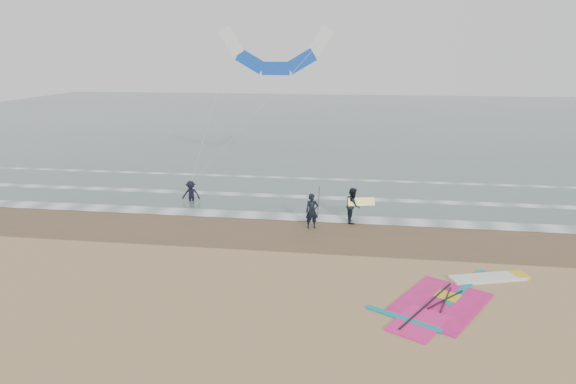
# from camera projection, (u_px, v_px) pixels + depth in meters

# --- Properties ---
(ground) EXTENTS (120.00, 120.00, 0.00)m
(ground) POSITION_uv_depth(u_px,v_px,m) (317.00, 292.00, 17.86)
(ground) COLOR tan
(ground) RESTS_ON ground
(sea_water) EXTENTS (120.00, 80.00, 0.02)m
(sea_water) POSITION_uv_depth(u_px,v_px,m) (352.00, 120.00, 63.68)
(sea_water) COLOR #47605E
(sea_water) RESTS_ON ground
(wet_sand_band) EXTENTS (120.00, 5.00, 0.01)m
(wet_sand_band) POSITION_uv_depth(u_px,v_px,m) (329.00, 234.00, 23.58)
(wet_sand_band) COLOR brown
(wet_sand_band) RESTS_ON ground
(foam_waterline) EXTENTS (120.00, 9.15, 0.02)m
(foam_waterline) POSITION_uv_depth(u_px,v_px,m) (335.00, 206.00, 27.82)
(foam_waterline) COLOR white
(foam_waterline) RESTS_ON ground
(windsurf_rig) EXTENTS (5.98, 5.66, 0.14)m
(windsurf_rig) POSITION_uv_depth(u_px,v_px,m) (455.00, 297.00, 17.44)
(windsurf_rig) COLOR white
(windsurf_rig) RESTS_ON ground
(person_standing) EXTENTS (0.71, 0.58, 1.68)m
(person_standing) POSITION_uv_depth(u_px,v_px,m) (312.00, 211.00, 24.16)
(person_standing) COLOR black
(person_standing) RESTS_ON ground
(person_walking) EXTENTS (0.74, 0.91, 1.74)m
(person_walking) POSITION_uv_depth(u_px,v_px,m) (353.00, 205.00, 24.98)
(person_walking) COLOR black
(person_walking) RESTS_ON ground
(person_wading) EXTENTS (1.05, 0.67, 1.54)m
(person_wading) POSITION_uv_depth(u_px,v_px,m) (191.00, 188.00, 28.50)
(person_wading) COLOR black
(person_wading) RESTS_ON ground
(held_pole) EXTENTS (0.17, 0.86, 1.82)m
(held_pole) POSITION_uv_depth(u_px,v_px,m) (318.00, 203.00, 24.02)
(held_pole) COLOR black
(held_pole) RESTS_ON ground
(carried_kiteboard) EXTENTS (1.30, 0.51, 0.39)m
(carried_kiteboard) POSITION_uv_depth(u_px,v_px,m) (361.00, 202.00, 24.77)
(carried_kiteboard) COLOR yellow
(carried_kiteboard) RESTS_ON ground
(surf_kite) EXTENTS (7.55, 3.92, 8.61)m
(surf_kite) POSITION_uv_depth(u_px,v_px,m) (275.00, 55.00, 29.70)
(surf_kite) COLOR white
(surf_kite) RESTS_ON ground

